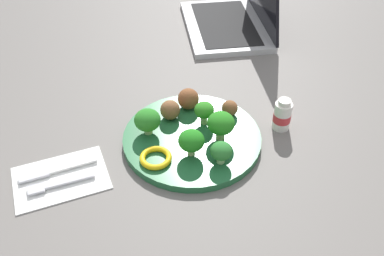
{
  "coord_description": "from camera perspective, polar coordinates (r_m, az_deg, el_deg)",
  "views": [
    {
      "loc": [
        0.2,
        0.61,
        0.59
      ],
      "look_at": [
        0.0,
        0.0,
        0.04
      ],
      "focal_mm": 40.03,
      "sensor_mm": 36.0,
      "label": 1
    }
  ],
  "objects": [
    {
      "name": "ground_plane",
      "position": [
        0.87,
        0.0,
        -1.79
      ],
      "size": [
        4.0,
        4.0,
        0.0
      ],
      "primitive_type": "plane",
      "color": "slate"
    },
    {
      "name": "plate",
      "position": [
        0.87,
        0.0,
        -1.4
      ],
      "size": [
        0.28,
        0.28,
        0.02
      ],
      "primitive_type": "cylinder",
      "color": "#236638",
      "rests_on": "ground_plane"
    },
    {
      "name": "broccoli_floret_front_left",
      "position": [
        0.84,
        3.87,
        0.58
      ],
      "size": [
        0.05,
        0.05,
        0.06
      ],
      "color": "#96B866",
      "rests_on": "plate"
    },
    {
      "name": "broccoli_floret_front_right",
      "position": [
        0.8,
        -0.08,
        -1.73
      ],
      "size": [
        0.05,
        0.05,
        0.05
      ],
      "color": "#ABC176",
      "rests_on": "plate"
    },
    {
      "name": "broccoli_floret_back_right",
      "position": [
        0.86,
        -5.96,
        1.03
      ],
      "size": [
        0.05,
        0.05,
        0.05
      ],
      "color": "#9ECC77",
      "rests_on": "plate"
    },
    {
      "name": "broccoli_floret_near_rim",
      "position": [
        0.79,
        3.91,
        -3.12
      ],
      "size": [
        0.04,
        0.04,
        0.05
      ],
      "color": "#A1CE84",
      "rests_on": "plate"
    },
    {
      "name": "broccoli_floret_back_left",
      "position": [
        0.87,
        1.63,
        2.33
      ],
      "size": [
        0.04,
        0.04,
        0.05
      ],
      "color": "#9FBC70",
      "rests_on": "plate"
    },
    {
      "name": "meatball_mid_left",
      "position": [
        0.92,
        -0.49,
        3.91
      ],
      "size": [
        0.05,
        0.05,
        0.05
      ],
      "primitive_type": "sphere",
      "color": "brown",
      "rests_on": "plate"
    },
    {
      "name": "meatball_far_rim",
      "position": [
        0.91,
        5.05,
        2.65
      ],
      "size": [
        0.03,
        0.03,
        0.03
      ],
      "primitive_type": "sphere",
      "color": "brown",
      "rests_on": "plate"
    },
    {
      "name": "meatball_mid_right",
      "position": [
        0.9,
        -2.93,
        2.42
      ],
      "size": [
        0.04,
        0.04,
        0.04
      ],
      "primitive_type": "sphere",
      "color": "brown",
      "rests_on": "plate"
    },
    {
      "name": "pepper_ring_front_left",
      "position": [
        0.81,
        -4.86,
        -3.99
      ],
      "size": [
        0.07,
        0.07,
        0.01
      ],
      "primitive_type": "torus",
      "rotation": [
        0.0,
        0.0,
        6.21
      ],
      "color": "yellow",
      "rests_on": "plate"
    },
    {
      "name": "napkin",
      "position": [
        0.84,
        -17.1,
        -6.35
      ],
      "size": [
        0.18,
        0.13,
        0.01
      ],
      "primitive_type": "cube",
      "rotation": [
        0.0,
        0.0,
        0.06
      ],
      "color": "white",
      "rests_on": "ground_plane"
    },
    {
      "name": "fork",
      "position": [
        0.82,
        -17.51,
        -7.09
      ],
      "size": [
        0.12,
        0.02,
        0.01
      ],
      "color": "silver",
      "rests_on": "napkin"
    },
    {
      "name": "knife",
      "position": [
        0.85,
        -17.82,
        -5.39
      ],
      "size": [
        0.15,
        0.03,
        0.01
      ],
      "color": "white",
      "rests_on": "napkin"
    },
    {
      "name": "yogurt_bottle",
      "position": [
        0.91,
        11.94,
        1.65
      ],
      "size": [
        0.04,
        0.04,
        0.07
      ],
      "color": "white",
      "rests_on": "ground_plane"
    },
    {
      "name": "laptop",
      "position": [
        1.27,
        5.76,
        14.76
      ],
      "size": [
        0.28,
        0.35,
        0.21
      ],
      "color": "#B7B7B7",
      "rests_on": "ground_plane"
    }
  ]
}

